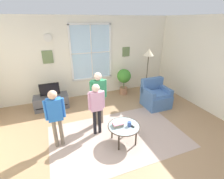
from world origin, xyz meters
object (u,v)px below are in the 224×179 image
at_px(television, 50,89).
at_px(person_green_shirt, 98,93).
at_px(armchair, 155,97).
at_px(coffee_table, 124,127).
at_px(remote_near_books, 132,126).
at_px(potted_plant_by_window, 124,78).
at_px(cup, 129,124).
at_px(book_stack, 118,124).
at_px(person_pink_shirt, 96,104).
at_px(person_blue_shirt, 55,113).
at_px(floor_lamp, 148,58).
at_px(tv_stand, 52,102).

xyz_separation_m(television, person_green_shirt, (1.16, -1.34, 0.26)).
relative_size(armchair, coffee_table, 1.20).
bearing_deg(armchair, remote_near_books, -140.01).
relative_size(television, potted_plant_by_window, 0.61).
distance_m(armchair, cup, 2.01).
xyz_separation_m(cup, remote_near_books, (0.04, -0.03, -0.04)).
relative_size(television, book_stack, 2.47).
xyz_separation_m(coffee_table, cup, (0.10, -0.05, 0.08)).
xyz_separation_m(coffee_table, person_green_shirt, (-0.31, 0.91, 0.49)).
bearing_deg(person_pink_shirt, remote_near_books, -44.11).
bearing_deg(potted_plant_by_window, person_blue_shirt, -140.99).
distance_m(remote_near_books, floor_lamp, 2.63).
xyz_separation_m(television, remote_near_books, (1.61, -2.33, -0.19)).
xyz_separation_m(television, floor_lamp, (3.15, -0.44, 0.82)).
bearing_deg(person_green_shirt, book_stack, -77.90).
xyz_separation_m(tv_stand, potted_plant_by_window, (2.58, 0.17, 0.41)).
distance_m(coffee_table, remote_near_books, 0.17).
xyz_separation_m(television, person_pink_shirt, (0.99, -1.73, 0.17)).
bearing_deg(remote_near_books, tv_stand, 124.70).
bearing_deg(floor_lamp, armchair, -90.92).
relative_size(book_stack, cup, 2.21).
bearing_deg(potted_plant_by_window, person_pink_shirt, -129.84).
bearing_deg(person_pink_shirt, coffee_table, -47.85).
xyz_separation_m(remote_near_books, potted_plant_by_window, (0.96, 2.50, 0.17)).
distance_m(armchair, person_blue_shirt, 3.20).
bearing_deg(coffee_table, remote_near_books, -28.56).
height_order(remote_near_books, person_green_shirt, person_green_shirt).
height_order(coffee_table, remote_near_books, remote_near_books).
distance_m(tv_stand, remote_near_books, 2.84).
bearing_deg(potted_plant_by_window, television, -176.22).
bearing_deg(armchair, floor_lamp, 89.08).
distance_m(coffee_table, potted_plant_by_window, 2.67).
distance_m(person_green_shirt, potted_plant_by_window, 2.09).
height_order(television, coffee_table, television).
distance_m(cup, person_green_shirt, 1.12).
relative_size(television, person_blue_shirt, 0.43).
relative_size(tv_stand, cup, 9.66).
bearing_deg(person_green_shirt, tv_stand, 130.78).
height_order(book_stack, remote_near_books, book_stack).
relative_size(remote_near_books, potted_plant_by_window, 0.15).
distance_m(tv_stand, person_green_shirt, 1.90).
bearing_deg(person_green_shirt, coffee_table, -71.34).
relative_size(cup, potted_plant_by_window, 0.11).
xyz_separation_m(armchair, coffee_table, (-1.67, -1.20, 0.08)).
distance_m(book_stack, floor_lamp, 2.71).
distance_m(armchair, person_green_shirt, 2.08).
bearing_deg(armchair, cup, -141.46).
bearing_deg(television, potted_plant_by_window, 3.78).
bearing_deg(television, coffee_table, -56.90).
xyz_separation_m(tv_stand, person_blue_shirt, (0.09, -1.85, 0.63)).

